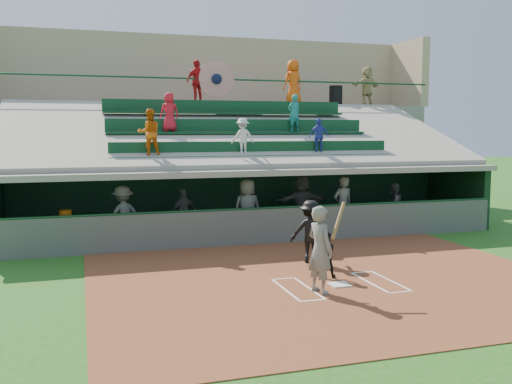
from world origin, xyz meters
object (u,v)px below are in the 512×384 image
object	(u,v)px
home_plate	(340,285)
white_table	(69,234)
batter_at_plate	(320,249)
water_cooler	(65,216)
catcher	(325,255)
trash_bin	(336,96)

from	to	relation	value
home_plate	white_table	xyz separation A→B (m)	(-5.90, 6.13, 0.39)
batter_at_plate	water_cooler	xyz separation A→B (m)	(-5.32, 6.49, 0.01)
home_plate	water_cooler	xyz separation A→B (m)	(-5.98, 6.09, 0.95)
batter_at_plate	catcher	world-z (taller)	batter_at_plate
white_table	water_cooler	distance (m)	0.57
batter_at_plate	trash_bin	size ratio (longest dim) A/B	2.18
batter_at_plate	water_cooler	size ratio (longest dim) A/B	5.52
home_plate	batter_at_plate	world-z (taller)	batter_at_plate
catcher	water_cooler	world-z (taller)	water_cooler
water_cooler	trash_bin	size ratio (longest dim) A/B	0.40
white_table	trash_bin	distance (m)	14.02
batter_at_plate	water_cooler	world-z (taller)	batter_at_plate
catcher	white_table	distance (m)	7.96
catcher	water_cooler	xyz separation A→B (m)	(-5.96, 5.32, 0.42)
trash_bin	water_cooler	bearing A→B (deg)	-151.11
home_plate	batter_at_plate	bearing A→B (deg)	-148.76
home_plate	trash_bin	distance (m)	14.64
catcher	water_cooler	distance (m)	8.00
white_table	water_cooler	size ratio (longest dim) A/B	2.47
trash_bin	home_plate	bearing A→B (deg)	-114.41
batter_at_plate	catcher	bearing A→B (deg)	61.23
home_plate	catcher	size ratio (longest dim) A/B	0.40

